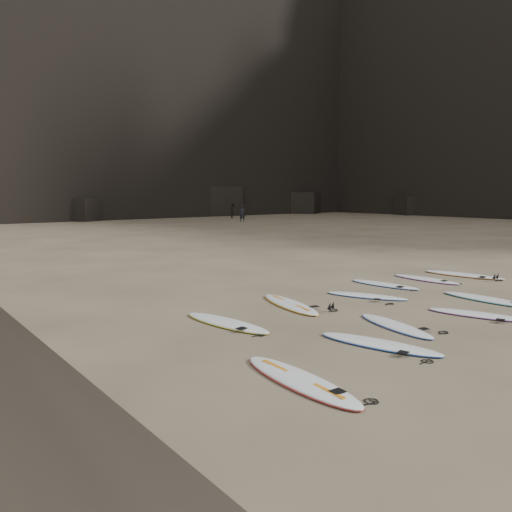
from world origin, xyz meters
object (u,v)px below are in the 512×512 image
at_px(surfboard_10, 463,275).
at_px(surfboard_0, 300,380).
at_px(surfboard_4, 488,299).
at_px(surfboard_2, 395,325).
at_px(surfboard_5, 226,322).
at_px(surfboard_9, 426,279).
at_px(person_a, 242,213).
at_px(surfboard_6, 290,304).
at_px(person_b, 233,211).
at_px(surfboard_1, 379,344).
at_px(surfboard_8, 384,284).
at_px(surfboard_7, 366,296).
at_px(surfboard_3, 479,314).

bearing_deg(surfboard_10, surfboard_0, -171.14).
xyz_separation_m(surfboard_4, surfboard_10, (3.28, 2.56, 0.00)).
bearing_deg(surfboard_4, surfboard_2, -177.47).
height_order(surfboard_5, surfboard_9, surfboard_5).
distance_m(surfboard_2, person_a, 39.00).
bearing_deg(surfboard_5, surfboard_2, -49.98).
height_order(surfboard_6, person_b, person_b).
relative_size(surfboard_1, person_b, 1.51).
height_order(surfboard_0, surfboard_8, surfboard_0).
xyz_separation_m(surfboard_0, surfboard_1, (2.48, 0.42, -0.00)).
distance_m(surfboard_7, surfboard_10, 5.49).
bearing_deg(surfboard_10, surfboard_3, -156.57).
relative_size(surfboard_0, surfboard_5, 1.03).
relative_size(surfboard_6, surfboard_9, 1.09).
bearing_deg(surfboard_0, surfboard_10, 21.62).
xyz_separation_m(surfboard_10, person_a, (12.98, 30.55, 0.77)).
height_order(surfboard_1, surfboard_4, surfboard_4).
bearing_deg(surfboard_6, surfboard_2, -68.28).
bearing_deg(person_a, surfboard_2, -79.32).
xyz_separation_m(surfboard_7, surfboard_8, (1.81, 0.78, 0.00)).
distance_m(surfboard_1, surfboard_4, 5.61).
relative_size(surfboard_10, person_b, 1.68).
distance_m(surfboard_2, surfboard_6, 3.00).
bearing_deg(surfboard_2, person_b, 72.58).
relative_size(surfboard_7, surfboard_10, 0.83).
distance_m(surfboard_4, surfboard_9, 3.25).
xyz_separation_m(surfboard_7, surfboard_9, (3.69, 0.52, 0.00)).
xyz_separation_m(surfboard_8, person_b, (19.90, 36.07, 0.78)).
bearing_deg(surfboard_9, surfboard_10, -10.97).
xyz_separation_m(surfboard_5, person_a, (23.25, 30.71, 0.78)).
bearing_deg(surfboard_6, surfboard_9, 13.48).
height_order(surfboard_3, surfboard_7, surfboard_3).
height_order(surfboard_1, surfboard_7, surfboard_1).
bearing_deg(surfboard_7, surfboard_3, -107.44).
xyz_separation_m(surfboard_2, surfboard_6, (-0.42, 2.97, 0.01)).
bearing_deg(surfboard_9, surfboard_0, -157.93).
distance_m(surfboard_6, surfboard_8, 4.24).
bearing_deg(surfboard_9, surfboard_2, -153.28).
bearing_deg(surfboard_0, surfboard_6, 53.26).
bearing_deg(surfboard_7, surfboard_1, -162.01).
xyz_separation_m(surfboard_3, surfboard_9, (3.31, 3.59, 0.00)).
height_order(surfboard_0, person_b, person_b).
bearing_deg(surfboard_1, surfboard_6, 60.38).
distance_m(surfboard_2, surfboard_4, 4.20).
bearing_deg(surfboard_8, surfboard_10, -15.52).
relative_size(surfboard_3, person_b, 1.43).
height_order(surfboard_0, surfboard_4, surfboard_0).
bearing_deg(surfboard_7, surfboard_6, 143.14).
bearing_deg(surfboard_2, surfboard_8, 53.94).
relative_size(surfboard_7, person_b, 1.40).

